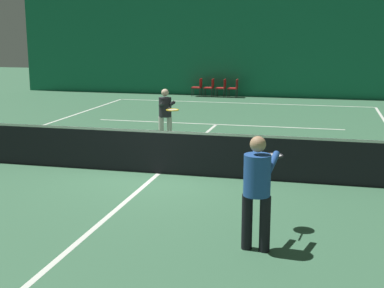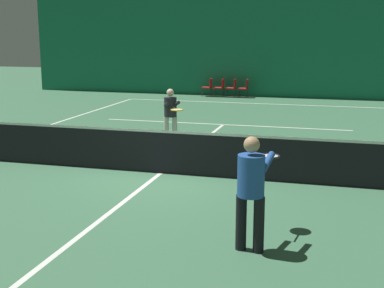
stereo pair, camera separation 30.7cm
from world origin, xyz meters
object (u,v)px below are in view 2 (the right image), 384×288
(player_far, at_px, (171,112))
(courtside_chair_2, at_px, (232,87))
(courtside_chair_0, at_px, (208,86))
(courtside_chair_1, at_px, (220,86))
(tennis_net, at_px, (161,150))
(player_near, at_px, (252,185))
(courtside_chair_3, at_px, (244,87))

(player_far, xyz_separation_m, courtside_chair_2, (-0.44, 10.73, -0.39))
(courtside_chair_0, height_order, courtside_chair_1, same)
(tennis_net, xyz_separation_m, courtside_chair_1, (-1.77, 13.83, -0.03))
(tennis_net, bearing_deg, player_far, 103.82)
(tennis_net, height_order, player_far, player_far)
(courtside_chair_1, bearing_deg, tennis_net, 7.31)
(courtside_chair_1, bearing_deg, courtside_chair_2, 90.00)
(player_far, relative_size, courtside_chair_0, 1.78)
(player_far, bearing_deg, player_near, -1.83)
(courtside_chair_1, distance_m, courtside_chair_2, 0.57)
(courtside_chair_1, height_order, courtside_chair_3, same)
(tennis_net, height_order, courtside_chair_1, tennis_net)
(player_near, relative_size, courtside_chair_3, 1.96)
(player_near, bearing_deg, courtside_chair_0, 22.78)
(player_near, xyz_separation_m, courtside_chair_0, (-4.92, 17.43, -0.47))
(courtside_chair_3, bearing_deg, courtside_chair_2, -90.00)
(player_far, xyz_separation_m, courtside_chair_1, (-1.01, 10.73, -0.39))
(player_near, distance_m, courtside_chair_2, 17.83)
(player_near, relative_size, courtside_chair_0, 1.96)
(player_near, relative_size, courtside_chair_1, 1.96)
(courtside_chair_0, relative_size, courtside_chair_1, 1.00)
(player_near, distance_m, player_far, 7.48)
(courtside_chair_2, height_order, courtside_chair_3, same)
(player_near, xyz_separation_m, courtside_chair_1, (-4.34, 17.43, -0.47))
(tennis_net, xyz_separation_m, player_near, (2.57, -3.60, 0.45))
(courtside_chair_3, bearing_deg, tennis_net, 2.59)
(player_near, height_order, player_far, player_near)
(player_far, xyz_separation_m, courtside_chair_0, (-1.59, 10.73, -0.39))
(player_far, bearing_deg, courtside_chair_0, 160.13)
(courtside_chair_0, height_order, courtside_chair_3, same)
(player_near, bearing_deg, courtside_chair_3, 17.42)
(courtside_chair_1, bearing_deg, player_far, 5.39)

